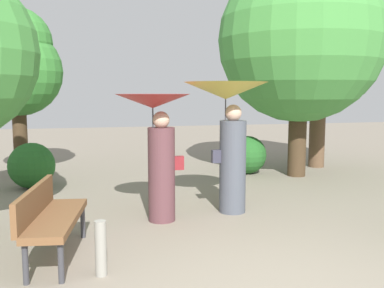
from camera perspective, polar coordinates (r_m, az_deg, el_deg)
The scene contains 9 objects.
person_left at distance 6.16m, azimuth -4.68°, elevation 1.05°, with size 1.08×1.08×1.86m.
person_right at distance 6.59m, azimuth 4.89°, elevation 3.39°, with size 1.29×1.29×2.04m.
park_bench at distance 5.13m, azimuth -18.54°, elevation -8.95°, with size 0.70×1.56×0.83m.
tree_near_right at distance 9.90m, azimuth 14.33°, elevation 14.81°, with size 3.59×3.59×5.25m.
tree_mid_left at distance 10.31m, azimuth -22.43°, elevation 9.98°, with size 1.97×1.97×3.74m.
tree_mid_right at distance 11.22m, azimuth 16.82°, elevation 13.29°, with size 3.05×3.05×4.93m.
bush_path_right at distance 9.97m, azimuth 7.43°, elevation -1.44°, with size 0.88×0.88×0.88m, color #235B23.
bush_behind_bench at distance 8.95m, azimuth -20.68°, elevation -2.71°, with size 0.90×0.90×0.90m, color #235B23.
path_marker_post at distance 4.60m, azimuth -12.12°, elevation -13.50°, with size 0.12×0.12×0.58m, color gray.
Camera 1 is at (-1.59, -3.32, 1.89)m, focal length 39.83 mm.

